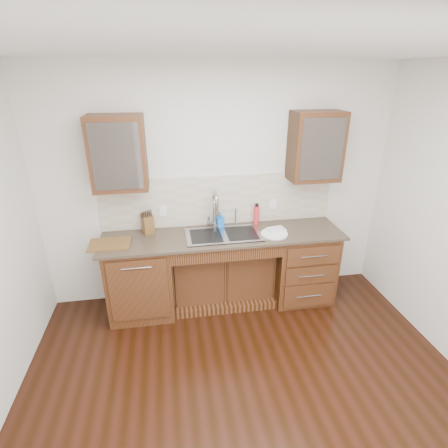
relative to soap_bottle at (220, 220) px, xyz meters
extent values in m
cube|color=black|center=(0.01, -1.64, -1.05)|extent=(4.00, 3.50, 0.10)
cube|color=white|center=(0.01, -1.64, 1.75)|extent=(4.00, 3.50, 0.10)
cube|color=silver|center=(0.01, 0.16, 0.35)|extent=(4.00, 0.10, 2.70)
cube|color=#593014|center=(-0.94, -0.20, -0.56)|extent=(0.70, 0.62, 0.88)
cube|color=#593014|center=(0.01, -0.11, -0.65)|extent=(1.20, 0.44, 0.70)
cube|color=#593014|center=(0.96, -0.20, -0.56)|extent=(0.70, 0.62, 0.88)
cube|color=#84705B|center=(0.01, -0.21, -0.11)|extent=(2.70, 0.65, 0.03)
cube|color=beige|center=(0.01, 0.10, 0.20)|extent=(2.70, 0.02, 0.59)
cube|color=#9E9EA5|center=(0.01, -0.23, -0.18)|extent=(0.84, 0.46, 0.19)
cylinder|color=#999993|center=(-0.06, 0.00, 0.11)|extent=(0.04, 0.04, 0.40)
cylinder|color=#999993|center=(0.19, 0.01, 0.03)|extent=(0.02, 0.02, 0.24)
cube|color=#593014|center=(-1.04, -0.06, 0.82)|extent=(0.55, 0.34, 0.75)
cube|color=#593014|center=(1.06, -0.06, 0.82)|extent=(0.55, 0.34, 0.75)
cube|color=white|center=(-0.64, 0.09, 0.12)|extent=(0.08, 0.01, 0.12)
cube|color=white|center=(0.66, 0.09, 0.12)|extent=(0.08, 0.01, 0.12)
imported|color=blue|center=(0.00, 0.00, 0.00)|extent=(0.10, 0.10, 0.18)
cylinder|color=red|center=(0.44, 0.01, 0.02)|extent=(0.08, 0.08, 0.23)
cylinder|color=white|center=(0.57, -0.31, -0.08)|extent=(0.30, 0.30, 0.02)
cube|color=silver|center=(0.61, -0.25, -0.06)|extent=(0.21, 0.17, 0.03)
cube|color=#A96A3C|center=(-0.82, 0.01, 0.01)|extent=(0.16, 0.21, 0.20)
cube|color=brown|center=(-1.21, -0.26, -0.08)|extent=(0.43, 0.30, 0.02)
imported|color=white|center=(-1.19, -0.06, 0.77)|extent=(0.13, 0.13, 0.10)
imported|color=silver|center=(-0.95, -0.06, 0.78)|extent=(0.14, 0.14, 0.10)
imported|color=white|center=(1.01, -0.06, 0.78)|extent=(0.16, 0.16, 0.11)
imported|color=white|center=(1.15, -0.06, 0.77)|extent=(0.11, 0.11, 0.09)
camera|label=1|loc=(-0.57, -3.69, 1.57)|focal=28.00mm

